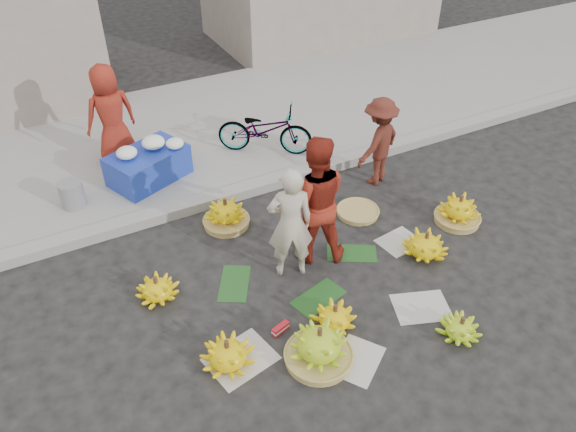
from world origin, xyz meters
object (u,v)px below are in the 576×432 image
banana_bunch_0 (227,354)px  bicycle (265,130)px  flower_table (148,163)px  vendor_cream (290,224)px  banana_bunch_4 (425,245)px

banana_bunch_0 → bicycle: (2.19, 3.60, 0.37)m
flower_table → vendor_cream: bearing=-92.4°
bicycle → banana_bunch_0: bearing=-176.4°
banana_bunch_0 → flower_table: bearing=85.7°
vendor_cream → flower_table: 2.91m
banana_bunch_4 → flower_table: size_ratio=0.59×
banana_bunch_0 → banana_bunch_4: size_ratio=0.94×
vendor_cream → flower_table: bearing=-50.3°
banana_bunch_0 → bicycle: 4.23m
bicycle → flower_table: bearing=122.3°
banana_bunch_4 → bicycle: bicycle is taller
banana_bunch_4 → flower_table: 4.23m
flower_table → bicycle: bicycle is taller
banana_bunch_4 → vendor_cream: vendor_cream is taller
vendor_cream → flower_table: (-0.98, 2.71, -0.37)m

